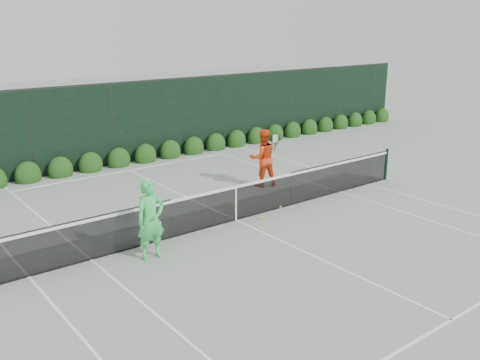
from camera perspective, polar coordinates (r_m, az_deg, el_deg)
ground at (r=14.49m, az=-0.45°, el=-4.32°), size 80.00×80.00×0.00m
tennis_net at (r=14.30m, az=-0.53°, el=-2.35°), size 12.90×0.10×1.07m
player_woman at (r=12.09m, az=-9.50°, el=-4.19°), size 0.68×0.45×1.85m
player_man at (r=17.28m, az=2.45°, el=2.38°), size 1.10×0.98×1.88m
court_lines at (r=14.49m, az=-0.45°, el=-4.30°), size 11.03×23.83×0.01m
windscreen_fence at (r=12.07m, az=7.37°, el=-1.17°), size 32.00×21.07×3.06m
hedge_row at (r=20.32m, az=-12.78°, el=2.07°), size 31.66×0.65×0.94m
tennis_balls at (r=14.77m, az=2.02°, el=-3.78°), size 1.58×1.88×0.07m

